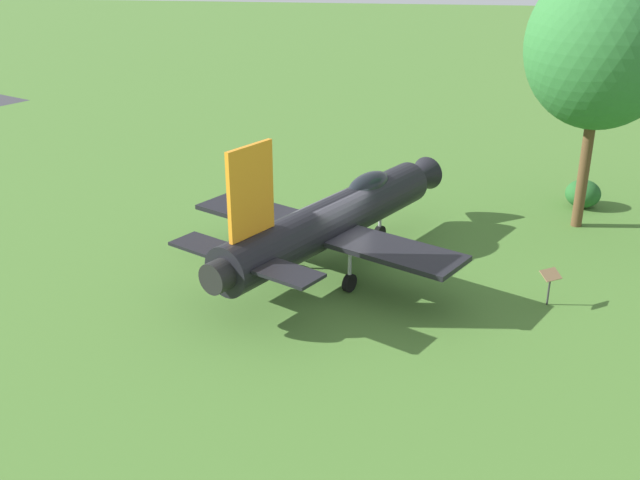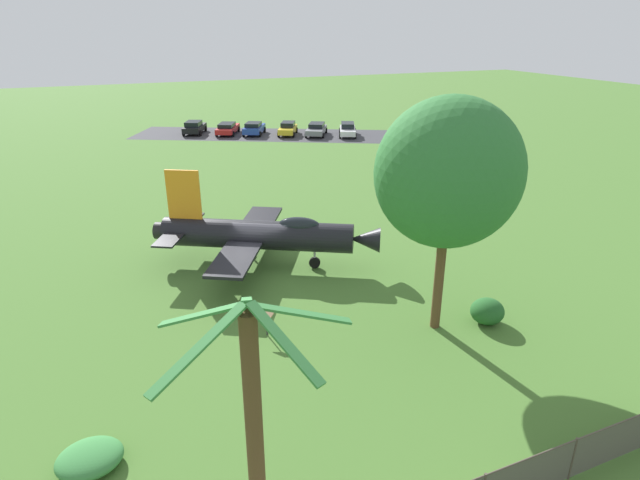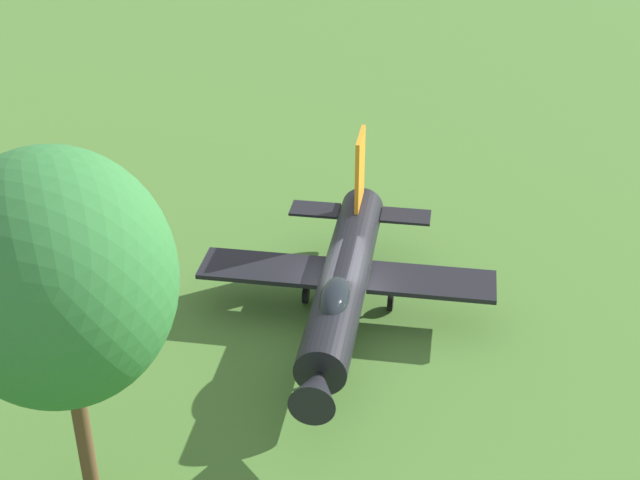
{
  "view_description": "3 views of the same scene",
  "coord_description": "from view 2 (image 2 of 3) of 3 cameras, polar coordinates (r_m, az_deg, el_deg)",
  "views": [
    {
      "loc": [
        -22.48,
        -2.95,
        10.6
      ],
      "look_at": [
        -1.27,
        0.19,
        1.58
      ],
      "focal_mm": 41.26,
      "sensor_mm": 36.0,
      "label": 1
    },
    {
      "loc": [
        -6.7,
        -25.6,
        12.23
      ],
      "look_at": [
        2.14,
        -3.58,
        2.5
      ],
      "focal_mm": 29.83,
      "sensor_mm": 36.0,
      "label": 2
    },
    {
      "loc": [
        23.49,
        -9.11,
        17.64
      ],
      "look_at": [
        -1.44,
        -0.34,
        2.48
      ],
      "focal_mm": 51.15,
      "sensor_mm": 36.0,
      "label": 3
    }
  ],
  "objects": [
    {
      "name": "ground_plane",
      "position": [
        29.15,
        -6.55,
        -2.67
      ],
      "size": [
        200.0,
        200.0,
        0.0
      ],
      "primitive_type": "plane",
      "color": "#47722D"
    },
    {
      "name": "parking_strip",
      "position": [
        63.96,
        -5.24,
        11.18
      ],
      "size": [
        32.24,
        21.41,
        0.0
      ],
      "primitive_type": "cube",
      "rotation": [
        0.0,
        0.0,
        2.68
      ],
      "color": "#38383D",
      "rests_on": "ground_plane"
    },
    {
      "name": "display_jet",
      "position": [
        28.36,
        -6.04,
        0.63
      ],
      "size": [
        11.49,
        9.55,
        5.18
      ],
      "rotation": [
        0.0,
        0.0,
        5.79
      ],
      "color": "black",
      "rests_on": "ground_plane"
    },
    {
      "name": "shade_tree",
      "position": [
        21.26,
        13.67,
        6.97
      ],
      "size": [
        5.93,
        5.41,
        9.82
      ],
      "color": "brown",
      "rests_on": "ground_plane"
    },
    {
      "name": "palm_tree",
      "position": [
        13.0,
        -7.12,
        -18.98
      ],
      "size": [
        4.57,
        3.84,
        6.92
      ],
      "color": "brown",
      "rests_on": "ground_plane"
    },
    {
      "name": "shrub_near_fence",
      "position": [
        24.48,
        17.5,
        -7.3
      ],
      "size": [
        1.47,
        1.43,
        1.14
      ],
      "color": "#235B26",
      "rests_on": "ground_plane"
    },
    {
      "name": "shrub_by_tree",
      "position": [
        18.28,
        -23.48,
        -20.69
      ],
      "size": [
        1.94,
        1.74,
        0.61
      ],
      "color": "#387F3D",
      "rests_on": "ground_plane"
    },
    {
      "name": "info_plaque",
      "position": [
        22.45,
        -5.76,
        -8.28
      ],
      "size": [
        0.66,
        0.72,
        1.14
      ],
      "color": "#333333",
      "rests_on": "ground_plane"
    },
    {
      "name": "parked_car_white",
      "position": [
        63.05,
        2.98,
        11.78
      ],
      "size": [
        3.42,
        4.87,
        1.47
      ],
      "rotation": [
        0.0,
        0.0,
        4.3
      ],
      "color": "silver",
      "rests_on": "ground_plane"
    },
    {
      "name": "parked_car_gray",
      "position": [
        63.25,
        -0.39,
        11.82
      ],
      "size": [
        3.94,
        4.92,
        1.38
      ],
      "rotation": [
        0.0,
        0.0,
        4.19
      ],
      "color": "slate",
      "rests_on": "ground_plane"
    },
    {
      "name": "parked_car_yellow",
      "position": [
        63.61,
        -3.48,
        11.87
      ],
      "size": [
        3.41,
        4.47,
        1.47
      ],
      "rotation": [
        0.0,
        0.0,
        4.24
      ],
      "color": "gold",
      "rests_on": "ground_plane"
    },
    {
      "name": "parked_car_blue",
      "position": [
        64.12,
        -7.1,
        11.83
      ],
      "size": [
        3.62,
        4.58,
        1.45
      ],
      "rotation": [
        0.0,
        0.0,
        1.1
      ],
      "color": "#23429E",
      "rests_on": "ground_plane"
    },
    {
      "name": "parked_car_red",
      "position": [
        64.81,
        -9.9,
        11.74
      ],
      "size": [
        3.79,
        5.11,
        1.35
      ],
      "rotation": [
        0.0,
        0.0,
        1.13
      ],
      "color": "red",
      "rests_on": "ground_plane"
    },
    {
      "name": "parked_car_black",
      "position": [
        65.89,
        -13.34,
        11.7
      ],
      "size": [
        3.5,
        4.74,
        1.51
      ],
      "rotation": [
        0.0,
        0.0,
        1.16
      ],
      "color": "black",
      "rests_on": "ground_plane"
    }
  ]
}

